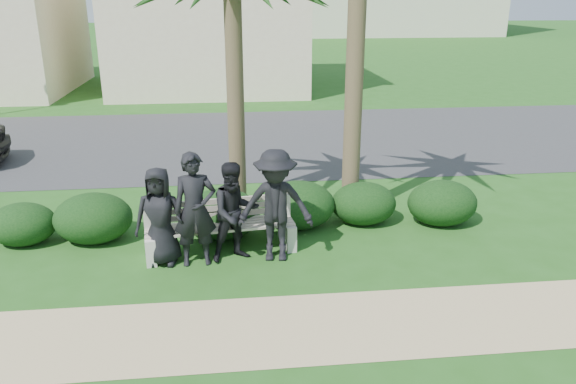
% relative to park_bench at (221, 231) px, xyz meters
% --- Properties ---
extents(ground, '(160.00, 160.00, 0.00)m').
position_rel_park_bench_xyz_m(ground, '(0.50, -0.53, -0.38)').
color(ground, '#205117').
rests_on(ground, ground).
extents(footpath, '(30.00, 1.60, 0.01)m').
position_rel_park_bench_xyz_m(footpath, '(0.50, -2.33, -0.38)').
color(footpath, tan).
rests_on(footpath, ground).
extents(asphalt_street, '(160.00, 8.00, 0.01)m').
position_rel_park_bench_xyz_m(asphalt_street, '(0.50, 7.47, -0.38)').
color(asphalt_street, '#2D2D30').
rests_on(asphalt_street, ground).
extents(stucco_bldg_right, '(8.40, 8.40, 7.30)m').
position_rel_park_bench_xyz_m(stucco_bldg_right, '(-0.50, 17.47, 3.29)').
color(stucco_bldg_right, beige).
rests_on(stucco_bldg_right, ground).
extents(park_bench, '(2.46, 0.85, 0.84)m').
position_rel_park_bench_xyz_m(park_bench, '(0.00, 0.00, 0.00)').
color(park_bench, '#AB9E8F').
rests_on(park_bench, ground).
extents(man_a, '(0.81, 0.58, 1.56)m').
position_rel_park_bench_xyz_m(man_a, '(-0.92, -0.28, 0.40)').
color(man_a, black).
rests_on(man_a, ground).
extents(man_b, '(0.69, 0.49, 1.79)m').
position_rel_park_bench_xyz_m(man_b, '(-0.37, -0.36, 0.52)').
color(man_b, black).
rests_on(man_b, ground).
extents(man_c, '(0.93, 0.82, 1.60)m').
position_rel_park_bench_xyz_m(man_c, '(0.23, -0.27, 0.42)').
color(man_c, black).
rests_on(man_c, ground).
extents(man_d, '(1.24, 0.80, 1.80)m').
position_rel_park_bench_xyz_m(man_d, '(0.86, -0.33, 0.52)').
color(man_d, black).
rests_on(man_d, ground).
extents(hedge_a, '(1.11, 0.92, 0.72)m').
position_rel_park_bench_xyz_m(hedge_a, '(-3.33, 0.73, -0.02)').
color(hedge_a, black).
rests_on(hedge_a, ground).
extents(hedge_b, '(1.32, 1.09, 0.86)m').
position_rel_park_bench_xyz_m(hedge_b, '(-2.16, 0.72, 0.05)').
color(hedge_b, black).
rests_on(hedge_b, ground).
extents(hedge_c, '(1.33, 1.10, 0.87)m').
position_rel_park_bench_xyz_m(hedge_c, '(0.01, 0.66, 0.06)').
color(hedge_c, black).
rests_on(hedge_c, ground).
extents(hedge_d, '(1.33, 1.10, 0.87)m').
position_rel_park_bench_xyz_m(hedge_d, '(1.38, 0.95, 0.06)').
color(hedge_d, black).
rests_on(hedge_d, ground).
extents(hedge_e, '(1.20, 0.99, 0.78)m').
position_rel_park_bench_xyz_m(hedge_e, '(2.60, 1.01, 0.01)').
color(hedge_e, black).
rests_on(hedge_e, ground).
extents(hedge_f, '(1.27, 1.05, 0.83)m').
position_rel_park_bench_xyz_m(hedge_f, '(4.02, 0.82, 0.04)').
color(hedge_f, black).
rests_on(hedge_f, ground).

